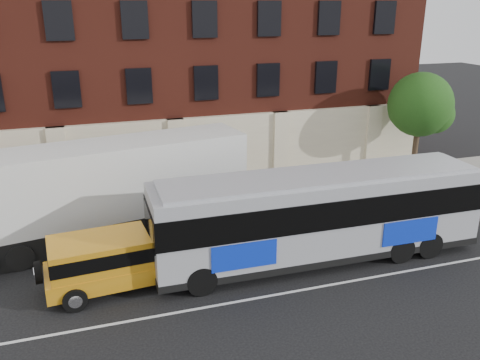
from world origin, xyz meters
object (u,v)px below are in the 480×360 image
object	(u,v)px
street_tree	(421,107)
city_bus	(319,213)
shipping_container	(101,194)
yellow_suv	(110,259)

from	to	relation	value
street_tree	city_bus	bearing A→B (deg)	-144.15
city_bus	shipping_container	world-z (taller)	shipping_container
shipping_container	city_bus	bearing A→B (deg)	-29.13
street_tree	yellow_suv	world-z (taller)	street_tree
street_tree	shipping_container	bearing A→B (deg)	-172.44
yellow_suv	city_bus	bearing A→B (deg)	-1.85
street_tree	shipping_container	world-z (taller)	street_tree
street_tree	city_bus	size ratio (longest dim) A/B	0.46
street_tree	yellow_suv	xyz separation A→B (m)	(-17.79, -6.67, -3.23)
yellow_suv	shipping_container	distance (m)	4.41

